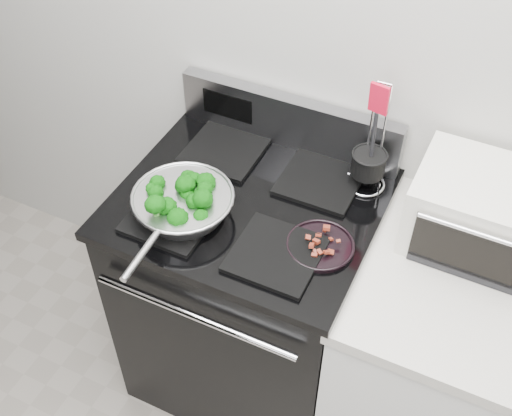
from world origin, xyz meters
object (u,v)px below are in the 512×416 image
Objects in this scene: gas_range at (250,291)px; skillet at (183,203)px; toaster_oven at (485,213)px; bacon_plate at (320,243)px; utensil_holder at (368,169)px.

gas_range is 2.33× the size of skillet.
toaster_oven is (0.81, 0.30, 0.04)m from skillet.
bacon_plate is (0.41, 0.06, -0.03)m from skillet.
skillet is 1.19× the size of toaster_oven.
utensil_holder is (0.30, 0.21, 0.53)m from gas_range.
toaster_oven reaches higher than bacon_plate.
bacon_plate is at bearing -85.97° from utensil_holder.
utensil_holder reaches higher than bacon_plate.
gas_range reaches higher than bacon_plate.
gas_range is 5.75× the size of bacon_plate.
gas_range is 0.65m from utensil_holder.
utensil_holder reaches higher than gas_range.
toaster_oven is at bearing 31.69° from bacon_plate.
skillet is at bearing -159.04° from toaster_oven.
utensil_holder is 0.37m from toaster_oven.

